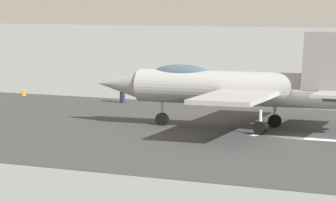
{
  "coord_description": "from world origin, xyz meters",
  "views": [
    {
      "loc": [
        -13.99,
        45.61,
        7.28
      ],
      "look_at": [
        6.04,
        4.5,
        2.2
      ],
      "focal_mm": 95.77,
      "sensor_mm": 36.0,
      "label": 1
    }
  ],
  "objects_px": {
    "marker_cone_far": "(24,92)",
    "crew_person": "(122,91)",
    "marker_cone_mid": "(207,102)",
    "fighter_jet": "(237,87)"
  },
  "relations": [
    {
      "from": "marker_cone_far",
      "to": "crew_person",
      "type": "bearing_deg",
      "value": 173.35
    },
    {
      "from": "crew_person",
      "to": "marker_cone_mid",
      "type": "xyz_separation_m",
      "value": [
        -6.2,
        -1.1,
        -0.59
      ]
    },
    {
      "from": "fighter_jet",
      "to": "marker_cone_mid",
      "type": "distance_m",
      "value": 11.99
    },
    {
      "from": "crew_person",
      "to": "marker_cone_far",
      "type": "relative_size",
      "value": 3.14
    },
    {
      "from": "marker_cone_mid",
      "to": "marker_cone_far",
      "type": "relative_size",
      "value": 1.0
    },
    {
      "from": "crew_person",
      "to": "marker_cone_far",
      "type": "xyz_separation_m",
      "value": [
        9.39,
        -1.1,
        -0.59
      ]
    },
    {
      "from": "crew_person",
      "to": "marker_cone_far",
      "type": "distance_m",
      "value": 9.48
    },
    {
      "from": "fighter_jet",
      "to": "crew_person",
      "type": "distance_m",
      "value": 15.37
    },
    {
      "from": "crew_person",
      "to": "marker_cone_mid",
      "type": "bearing_deg",
      "value": -169.98
    },
    {
      "from": "fighter_jet",
      "to": "marker_cone_mid",
      "type": "height_order",
      "value": "fighter_jet"
    }
  ]
}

